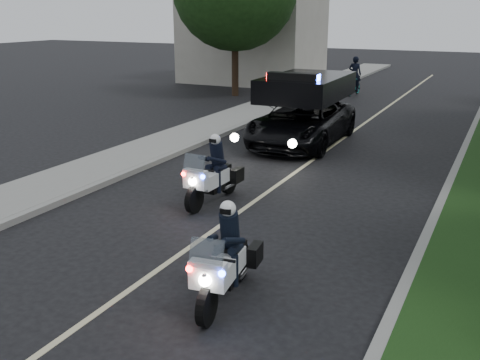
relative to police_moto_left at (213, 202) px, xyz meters
The scene contains 13 objects.
ground 4.14m from the police_moto_left, 77.72° to the right, with size 120.00×120.00×0.00m, color black.
curb_right 7.77m from the police_moto_left, 50.12° to the left, with size 0.20×60.00×0.15m, color gray.
curb_left 6.77m from the police_moto_left, 118.39° to the left, with size 0.20×60.00×0.15m, color gray.
sidewalk_left 7.36m from the police_moto_left, 125.94° to the left, with size 2.00×60.00×0.16m, color gray.
building_far 24.03m from the police_moto_left, 112.55° to the left, with size 8.00×6.00×7.00m, color #A8A396.
lane_marking 6.02m from the police_moto_left, 81.60° to the left, with size 0.12×50.00×0.01m, color #BFB78C.
police_moto_left is the anchor object (origin of this frame).
police_moto_right 4.71m from the police_moto_left, 58.80° to the right, with size 0.67×1.91×1.62m, color white, non-canonical shape.
police_suv 6.73m from the police_moto_left, 91.71° to the left, with size 2.58×5.58×2.71m, color black.
bicycle 18.85m from the police_moto_left, 94.84° to the left, with size 0.64×1.83×0.96m, color black.
cyclist 18.85m from the police_moto_left, 94.84° to the left, with size 0.68×0.45×1.88m, color black.
tree_left_near 17.44m from the police_moto_left, 114.81° to the left, with size 6.49×6.49×10.82m, color #1B3F15, non-canonical shape.
tree_left_far 24.78m from the police_moto_left, 110.15° to the left, with size 5.44×5.44×9.07m, color black, non-canonical shape.
Camera 1 is at (5.28, -7.06, 4.44)m, focal length 41.64 mm.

